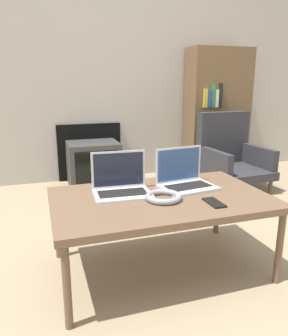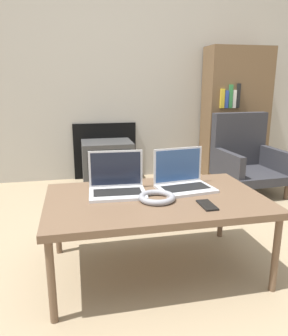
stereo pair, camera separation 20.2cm
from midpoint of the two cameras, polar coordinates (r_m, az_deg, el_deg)
name	(u,v)px [view 2 (the right image)]	position (r m, az deg, el deg)	size (l,w,h in m)	color
ground_plane	(164,290)	(1.81, 7.01, -20.51)	(14.00, 14.00, 0.00)	#998466
wall_back	(110,58)	(3.62, -4.23, 18.64)	(7.00, 0.08, 2.60)	#ADA89E
table	(156,203)	(1.78, 5.30, -6.06)	(1.17, 0.71, 0.44)	brown
laptop_left	(117,184)	(1.82, -1.58, -2.85)	(0.32, 0.24, 0.23)	silver
laptop_right	(183,180)	(1.92, 9.78, -2.09)	(0.34, 0.27, 0.23)	silver
headphones	(157,197)	(1.72, 5.64, -5.17)	(0.19, 0.19, 0.03)	gray
phone	(207,205)	(1.69, 14.36, -6.34)	(0.07, 0.14, 0.01)	black
tv	(107,163)	(3.43, -4.72, 0.92)	(0.51, 0.44, 0.45)	#383838
armchair	(245,157)	(3.38, 18.87, 1.87)	(0.60, 0.62, 0.75)	#2D2D33
bookshelf	(235,113)	(3.87, 17.11, 9.13)	(0.71, 0.32, 1.41)	brown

